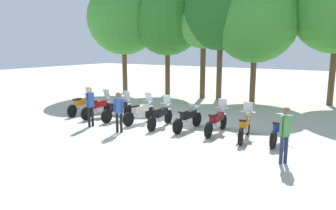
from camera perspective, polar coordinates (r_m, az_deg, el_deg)
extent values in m
plane|color=#BCB7A8|center=(14.20, -1.06, -3.89)|extent=(80.00, 80.00, 0.00)
cylinder|color=black|center=(17.89, -13.72, -0.13)|extent=(0.19, 0.65, 0.64)
cylinder|color=black|center=(16.70, -16.89, -1.03)|extent=(0.19, 0.65, 0.64)
cube|color=silver|center=(17.83, -13.77, 0.94)|extent=(0.17, 0.37, 0.04)
cube|color=orange|center=(17.27, -15.20, 0.60)|extent=(0.40, 0.98, 0.30)
cube|color=silver|center=(17.27, -15.26, -0.31)|extent=(0.28, 0.43, 0.24)
cube|color=black|center=(16.93, -16.07, 1.02)|extent=(0.30, 0.47, 0.08)
cylinder|color=silver|center=(17.77, -13.94, 0.82)|extent=(0.08, 0.23, 0.64)
cylinder|color=silver|center=(17.64, -14.16, 1.84)|extent=(0.62, 0.13, 0.04)
sphere|color=silver|center=(17.76, -13.89, 1.52)|extent=(0.18, 0.18, 0.16)
cylinder|color=silver|center=(17.16, -16.29, -0.64)|extent=(0.17, 0.70, 0.07)
cube|color=silver|center=(17.66, -14.07, 2.51)|extent=(0.38, 0.18, 0.39)
cylinder|color=black|center=(16.87, -10.64, -0.64)|extent=(0.11, 0.64, 0.64)
cylinder|color=black|center=(15.81, -14.49, -1.55)|extent=(0.11, 0.64, 0.64)
cube|color=silver|center=(16.81, -10.68, 0.49)|extent=(0.13, 0.36, 0.04)
cube|color=red|center=(16.30, -12.43, 0.15)|extent=(0.28, 0.95, 0.30)
cube|color=silver|center=(16.32, -12.51, -0.81)|extent=(0.23, 0.40, 0.24)
cube|color=black|center=(15.99, -13.47, 0.61)|extent=(0.25, 0.44, 0.08)
cylinder|color=silver|center=(16.75, -10.89, 0.36)|extent=(0.05, 0.23, 0.64)
cylinder|color=silver|center=(16.63, -11.14, 1.45)|extent=(0.62, 0.05, 0.04)
sphere|color=silver|center=(16.74, -10.82, 1.11)|extent=(0.16, 0.16, 0.16)
cylinder|color=silver|center=(16.24, -13.65, -1.12)|extent=(0.08, 0.70, 0.07)
cube|color=silver|center=(16.65, -11.02, 2.16)|extent=(0.36, 0.14, 0.39)
cylinder|color=black|center=(16.12, -7.04, -1.06)|extent=(0.14, 0.64, 0.64)
cylinder|color=black|center=(15.03, -10.99, -2.02)|extent=(0.14, 0.64, 0.64)
cube|color=silver|center=(16.05, -7.07, 0.13)|extent=(0.14, 0.37, 0.04)
cube|color=black|center=(15.53, -8.86, -0.23)|extent=(0.31, 0.96, 0.30)
cube|color=silver|center=(15.55, -8.95, -1.24)|extent=(0.24, 0.41, 0.24)
cube|color=black|center=(15.22, -9.91, 0.24)|extent=(0.26, 0.45, 0.08)
cylinder|color=silver|center=(15.99, -7.28, -0.01)|extent=(0.06, 0.23, 0.64)
cylinder|color=silver|center=(15.87, -7.53, 1.13)|extent=(0.62, 0.07, 0.04)
sphere|color=silver|center=(15.98, -7.20, 0.77)|extent=(0.17, 0.17, 0.16)
cylinder|color=silver|center=(15.46, -10.15, -1.57)|extent=(0.11, 0.70, 0.07)
cube|color=silver|center=(15.88, -7.40, 1.87)|extent=(0.37, 0.15, 0.39)
cylinder|color=black|center=(15.42, -3.22, -1.52)|extent=(0.15, 0.65, 0.64)
cylinder|color=black|center=(14.28, -7.13, -2.56)|extent=(0.15, 0.65, 0.64)
cube|color=silver|center=(15.36, -3.23, -0.28)|extent=(0.15, 0.37, 0.04)
cube|color=silver|center=(14.81, -4.99, -0.67)|extent=(0.33, 0.97, 0.30)
cube|color=silver|center=(14.82, -5.10, -1.72)|extent=(0.25, 0.41, 0.24)
cube|color=black|center=(14.48, -6.04, -0.18)|extent=(0.27, 0.46, 0.08)
cylinder|color=silver|center=(15.29, -3.44, -0.42)|extent=(0.07, 0.23, 0.64)
cylinder|color=silver|center=(15.16, -3.67, 0.77)|extent=(0.62, 0.08, 0.04)
sphere|color=silver|center=(15.28, -3.35, 0.39)|extent=(0.17, 0.17, 0.16)
cylinder|color=silver|center=(14.72, -6.33, -2.07)|extent=(0.12, 0.70, 0.07)
cube|color=silver|center=(15.18, -3.53, 1.54)|extent=(0.37, 0.16, 0.39)
cylinder|color=black|center=(14.68, 0.03, -2.12)|extent=(0.16, 0.65, 0.64)
cylinder|color=black|center=(13.35, -2.94, -3.42)|extent=(0.16, 0.65, 0.64)
cube|color=silver|center=(14.61, 0.03, -0.82)|extent=(0.15, 0.37, 0.04)
cube|color=black|center=(13.97, -1.29, -1.30)|extent=(0.34, 0.97, 0.30)
cube|color=silver|center=(13.99, -1.38, -2.42)|extent=(0.26, 0.42, 0.24)
cube|color=black|center=(13.59, -2.08, -0.83)|extent=(0.28, 0.46, 0.08)
cylinder|color=silver|center=(14.53, -0.13, -0.98)|extent=(0.07, 0.23, 0.64)
cylinder|color=silver|center=(14.39, -0.29, 0.26)|extent=(0.62, 0.09, 0.04)
sphere|color=silver|center=(14.53, -0.06, -0.12)|extent=(0.17, 0.17, 0.16)
cylinder|color=silver|center=(13.82, -2.55, -2.85)|extent=(0.13, 0.70, 0.07)
cube|color=silver|center=(14.41, -0.18, 1.08)|extent=(0.37, 0.16, 0.39)
cylinder|color=black|center=(14.22, 5.24, -2.58)|extent=(0.14, 0.65, 0.64)
cylinder|color=black|center=(12.94, 1.76, -3.86)|extent=(0.14, 0.65, 0.64)
cube|color=silver|center=(14.14, 5.26, -1.24)|extent=(0.14, 0.37, 0.04)
cube|color=black|center=(13.53, 3.71, -1.71)|extent=(0.32, 0.97, 0.30)
cube|color=silver|center=(13.55, 3.59, -2.86)|extent=(0.25, 0.41, 0.24)
cube|color=black|center=(13.16, 2.80, -1.20)|extent=(0.27, 0.46, 0.08)
cylinder|color=silver|center=(14.07, 5.08, -1.40)|extent=(0.07, 0.23, 0.64)
cylinder|color=silver|center=(13.93, 4.91, -0.12)|extent=(0.62, 0.08, 0.04)
sphere|color=silver|center=(14.06, 5.17, -0.52)|extent=(0.17, 0.17, 0.16)
cylinder|color=silver|center=(13.40, 2.32, -3.27)|extent=(0.12, 0.70, 0.07)
cylinder|color=black|center=(13.86, 9.89, -3.04)|extent=(0.11, 0.64, 0.64)
cylinder|color=black|center=(12.46, 7.31, -4.50)|extent=(0.11, 0.64, 0.64)
cube|color=silver|center=(13.78, 9.94, -1.67)|extent=(0.12, 0.36, 0.04)
cube|color=maroon|center=(13.12, 8.80, -2.20)|extent=(0.27, 0.95, 0.30)
cube|color=silver|center=(13.14, 8.68, -3.40)|extent=(0.23, 0.40, 0.24)
cube|color=black|center=(12.72, 8.14, -1.71)|extent=(0.25, 0.44, 0.08)
cylinder|color=silver|center=(13.71, 9.80, -1.84)|extent=(0.05, 0.23, 0.64)
cylinder|color=silver|center=(13.56, 9.70, -0.53)|extent=(0.62, 0.04, 0.04)
sphere|color=silver|center=(13.70, 9.89, -0.93)|extent=(0.16, 0.16, 0.16)
cylinder|color=silver|center=(12.94, 7.51, -3.85)|extent=(0.08, 0.70, 0.07)
cube|color=silver|center=(13.57, 9.82, 0.34)|extent=(0.36, 0.14, 0.39)
cylinder|color=black|center=(13.29, 14.14, -3.79)|extent=(0.20, 0.65, 0.64)
cylinder|color=black|center=(11.81, 12.96, -5.54)|extent=(0.20, 0.65, 0.64)
cube|color=silver|center=(13.21, 14.20, -2.36)|extent=(0.17, 0.37, 0.04)
cube|color=orange|center=(12.51, 13.69, -3.01)|extent=(0.40, 0.98, 0.30)
cube|color=silver|center=(12.52, 13.60, -4.26)|extent=(0.28, 0.43, 0.24)
cube|color=black|center=(12.08, 13.42, -2.55)|extent=(0.30, 0.47, 0.08)
cylinder|color=silver|center=(13.13, 14.14, -2.55)|extent=(0.08, 0.23, 0.64)
cylinder|color=silver|center=(12.97, 14.14, -1.19)|extent=(0.62, 0.13, 0.04)
sphere|color=silver|center=(13.12, 14.21, -1.60)|extent=(0.18, 0.18, 0.16)
cylinder|color=silver|center=(12.28, 12.62, -4.81)|extent=(0.18, 0.70, 0.07)
cube|color=silver|center=(12.99, 14.22, -0.28)|extent=(0.38, 0.19, 0.39)
cylinder|color=black|center=(13.18, 20.28, -4.25)|extent=(0.12, 0.64, 0.64)
cylinder|color=black|center=(11.72, 18.45, -5.93)|extent=(0.12, 0.64, 0.64)
cube|color=silver|center=(13.10, 20.38, -2.81)|extent=(0.13, 0.36, 0.04)
cube|color=navy|center=(12.41, 19.58, -3.43)|extent=(0.30, 0.96, 0.30)
cube|color=silver|center=(12.43, 19.44, -4.69)|extent=(0.24, 0.41, 0.24)
cube|color=black|center=(11.99, 19.15, -2.95)|extent=(0.26, 0.45, 0.08)
cylinder|color=silver|center=(13.02, 20.27, -3.00)|extent=(0.06, 0.23, 0.64)
cylinder|color=silver|center=(12.86, 20.27, -1.63)|extent=(0.62, 0.06, 0.04)
sphere|color=silver|center=(13.01, 20.38, -2.04)|extent=(0.17, 0.17, 0.16)
cylinder|color=silver|center=(12.20, 18.34, -5.19)|extent=(0.10, 0.70, 0.07)
cylinder|color=black|center=(14.58, -13.44, -2.03)|extent=(0.14, 0.14, 0.87)
cylinder|color=black|center=(14.51, -14.04, -2.12)|extent=(0.14, 0.14, 0.87)
cube|color=#33519E|center=(14.40, -13.87, 0.88)|extent=(0.26, 0.27, 0.65)
cylinder|color=#33519E|center=(14.47, -13.31, 1.02)|extent=(0.10, 0.10, 0.62)
cylinder|color=#33519E|center=(14.33, -14.44, 0.88)|extent=(0.10, 0.10, 0.62)
sphere|color=#DBAD89|center=(14.33, -13.95, 2.76)|extent=(0.30, 0.30, 0.24)
cylinder|color=#232D4C|center=(10.39, 20.46, -7.54)|extent=(0.15, 0.15, 0.86)
cylinder|color=#232D4C|center=(10.28, 19.74, -7.68)|extent=(0.15, 0.15, 0.86)
cube|color=#4C8C47|center=(10.14, 20.37, -3.57)|extent=(0.29, 0.30, 0.64)
cylinder|color=#4C8C47|center=(10.24, 21.05, -3.39)|extent=(0.11, 0.11, 0.61)
cylinder|color=#4C8C47|center=(10.03, 19.68, -3.58)|extent=(0.11, 0.11, 0.61)
sphere|color=brown|center=(10.04, 20.54, -0.99)|extent=(0.33, 0.33, 0.23)
cylinder|color=black|center=(13.28, -9.16, -3.20)|extent=(0.15, 0.15, 0.82)
cylinder|color=black|center=(13.26, -8.43, -3.21)|extent=(0.15, 0.15, 0.82)
cube|color=#33519E|center=(13.12, -8.88, -0.14)|extent=(0.29, 0.29, 0.62)
cylinder|color=#33519E|center=(13.14, -9.57, -0.07)|extent=(0.11, 0.11, 0.59)
cylinder|color=#33519E|center=(13.09, -8.19, -0.07)|extent=(0.11, 0.11, 0.59)
sphere|color=brown|center=(13.04, -8.94, 1.81)|extent=(0.31, 0.31, 0.22)
cylinder|color=brown|center=(24.37, -7.80, 6.45)|extent=(0.36, 0.36, 3.70)
sphere|color=#3D8E33|center=(24.40, -8.02, 15.18)|extent=(5.32, 5.32, 5.32)
cylinder|color=brown|center=(23.45, -0.07, 6.32)|extent=(0.36, 0.36, 3.64)
sphere|color=#2D7A28|center=(23.46, -0.07, 15.14)|extent=(5.12, 5.12, 5.12)
cylinder|color=brown|center=(21.93, 6.27, 6.26)|extent=(0.36, 0.36, 3.86)
sphere|color=#4C9E3D|center=(21.92, 6.44, 14.36)|extent=(3.34, 3.34, 3.34)
cylinder|color=brown|center=(21.54, 9.23, 6.28)|extent=(0.36, 0.36, 3.99)
sphere|color=#236623|center=(21.59, 9.52, 16.12)|extent=(4.88, 4.88, 4.88)
cylinder|color=brown|center=(21.23, 15.06, 5.04)|extent=(0.36, 0.36, 3.28)
sphere|color=#3D8E33|center=(21.21, 15.53, 14.52)|extent=(5.35, 5.35, 5.35)
cylinder|color=brown|center=(21.47, 27.47, 5.07)|extent=(0.36, 0.36, 3.87)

